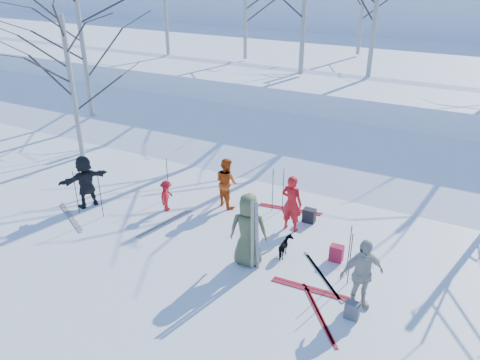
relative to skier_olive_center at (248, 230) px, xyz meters
The scene contains 33 objects.
ground 1.43m from the skier_olive_center, behind, with size 120.00×120.00×0.00m, color white.
snow_ramp 7.26m from the skier_olive_center, 98.63° to the left, with size 70.00×9.50×1.40m, color white.
snow_plateau 17.17m from the skier_olive_center, 93.62° to the left, with size 70.00×18.00×2.20m, color white.
far_hill 38.17m from the skier_olive_center, 91.63° to the left, with size 90.00×30.00×6.00m, color white.
skier_olive_center is the anchor object (origin of this frame).
skier_red_north 1.95m from the skier_olive_center, 80.32° to the left, with size 0.59×0.39×1.61m, color red.
skier_redor_behind 3.01m from the skier_olive_center, 129.19° to the left, with size 0.73×0.57×1.51m, color #C1440E.
skier_red_seated 3.54m from the skier_olive_center, 159.35° to the left, with size 0.61×0.35×0.95m, color red.
skier_cream_east 2.81m from the skier_olive_center, ahead, with size 0.97×0.40×1.65m, color beige.
skier_grey_west 5.57m from the skier_olive_center, behind, with size 1.48×0.47×1.60m, color black.
dog 1.17m from the skier_olive_center, 43.10° to the left, with size 0.28×0.60×0.51m, color black.
upright_ski_left 0.33m from the skier_olive_center, 47.34° to the right, with size 0.07×0.02×1.90m, color silver.
upright_ski_right 0.37m from the skier_olive_center, 29.61° to the right, with size 0.07×0.02×1.90m, color silver.
ski_pair_a 2.04m from the skier_olive_center, 10.06° to the left, with size 1.46×1.51×0.02m, color silver, non-canonical shape.
ski_pair_b 2.51m from the skier_olive_center, 23.95° to the right, with size 1.33×1.62×0.02m, color #A41720, non-canonical shape.
ski_pair_c 3.09m from the skier_olive_center, 169.13° to the left, with size 0.58×1.90×0.02m, color silver, non-canonical shape.
ski_pair_d 5.59m from the skier_olive_center, behind, with size 1.77×1.06×0.02m, color silver, non-canonical shape.
ski_pair_e 3.08m from the skier_olive_center, 91.93° to the left, with size 1.91×0.47×0.02m, color #A41720, non-canonical shape.
ski_pair_f 2.00m from the skier_olive_center, ahead, with size 1.91×0.30×0.02m, color #A41720, non-canonical shape.
ski_pole_a 5.46m from the skier_olive_center, behind, with size 0.02×0.02×1.34m, color black.
ski_pole_b 2.37m from the skier_olive_center, 15.94° to the left, with size 0.02×0.02×1.34m, color black.
ski_pole_c 2.70m from the skier_olive_center, 101.58° to the left, with size 0.02×0.02×1.34m, color black.
ski_pole_d 2.85m from the skier_olive_center, 95.89° to the left, with size 0.02×0.02×1.34m, color black.
ski_pole_e 2.42m from the skier_olive_center, ahead, with size 0.02×0.02×1.34m, color black.
ski_pole_f 4.15m from the skier_olive_center, 153.14° to the left, with size 0.02×0.02×1.34m, color black.
ski_pole_g 4.70m from the skier_olive_center, behind, with size 0.02×0.02×1.34m, color black.
backpack_red 2.28m from the skier_olive_center, 29.77° to the left, with size 0.32×0.22×0.42m, color #AB1A32.
backpack_grey 2.96m from the skier_olive_center, 14.89° to the right, with size 0.30×0.20×0.38m, color #55585D.
backpack_dark 2.71m from the skier_olive_center, 75.74° to the left, with size 0.34×0.24×0.40m, color black.
birch_plateau_d 16.68m from the skier_olive_center, 96.49° to the left, with size 4.04×4.04×4.91m, color silver, non-canonical shape.
birch_plateau_f 14.52m from the skier_olive_center, 117.47° to the left, with size 4.03×4.03×4.90m, color silver, non-canonical shape.
birch_edge_a 9.18m from the skier_olive_center, 159.97° to the left, with size 4.15×4.15×5.08m, color silver, non-canonical shape.
birch_edge_d 12.32m from the skier_olive_center, 150.87° to the left, with size 4.90×4.90×6.14m, color silver, non-canonical shape.
Camera 1 is at (5.31, -8.60, 6.76)m, focal length 35.00 mm.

